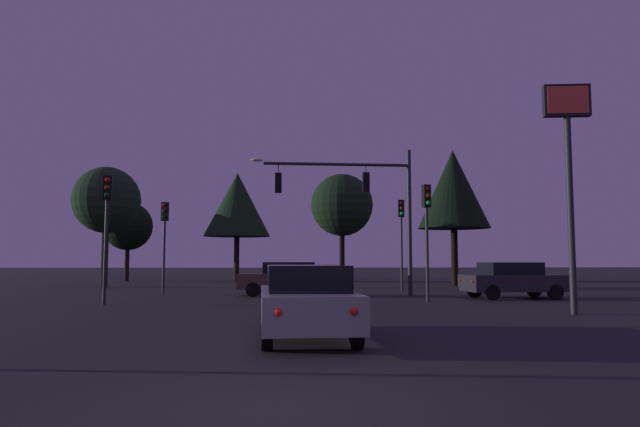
{
  "coord_description": "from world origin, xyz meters",
  "views": [
    {
      "loc": [
        -0.03,
        -6.27,
        1.64
      ],
      "look_at": [
        1.85,
        21.41,
        3.92
      ],
      "focal_mm": 31.41,
      "sensor_mm": 36.0,
      "label": 1
    }
  ],
  "objects_px": {
    "car_crossing_right": "(513,280)",
    "tree_behind_sign": "(453,189)",
    "traffic_light_median": "(164,229)",
    "traffic_light_far_side": "(107,213)",
    "traffic_signal_mast_arm": "(363,196)",
    "tree_right_cluster": "(106,200)",
    "traffic_light_corner_right": "(427,219)",
    "traffic_light_corner_left": "(401,227)",
    "tree_left_far": "(128,226)",
    "car_nearside_lane": "(306,300)",
    "store_sign_illuminated": "(568,145)",
    "tree_center_horizon": "(237,205)",
    "car_crossing_left": "(287,278)",
    "tree_lot_edge": "(342,205)"
  },
  "relations": [
    {
      "from": "car_crossing_right",
      "to": "tree_behind_sign",
      "type": "xyz_separation_m",
      "value": [
        1.2,
        11.7,
        5.3
      ]
    },
    {
      "from": "traffic_light_median",
      "to": "traffic_light_far_side",
      "type": "distance_m",
      "value": 6.23
    },
    {
      "from": "traffic_signal_mast_arm",
      "to": "tree_behind_sign",
      "type": "xyz_separation_m",
      "value": [
        7.2,
        9.44,
        1.53
      ]
    },
    {
      "from": "tree_right_cluster",
      "to": "traffic_light_corner_right",
      "type": "bearing_deg",
      "value": -37.87
    },
    {
      "from": "traffic_light_corner_left",
      "to": "tree_left_far",
      "type": "relative_size",
      "value": 0.79
    },
    {
      "from": "car_nearside_lane",
      "to": "store_sign_illuminated",
      "type": "xyz_separation_m",
      "value": [
        8.25,
        4.61,
        4.35
      ]
    },
    {
      "from": "traffic_light_median",
      "to": "tree_center_horizon",
      "type": "bearing_deg",
      "value": 82.71
    },
    {
      "from": "traffic_light_corner_right",
      "to": "store_sign_illuminated",
      "type": "height_order",
      "value": "store_sign_illuminated"
    },
    {
      "from": "traffic_light_far_side",
      "to": "store_sign_illuminated",
      "type": "distance_m",
      "value": 15.95
    },
    {
      "from": "tree_behind_sign",
      "to": "tree_center_horizon",
      "type": "relative_size",
      "value": 1.03
    },
    {
      "from": "car_crossing_right",
      "to": "tree_center_horizon",
      "type": "height_order",
      "value": "tree_center_horizon"
    },
    {
      "from": "traffic_signal_mast_arm",
      "to": "traffic_light_corner_right",
      "type": "xyz_separation_m",
      "value": [
        1.99,
        -3.77,
        -1.33
      ]
    },
    {
      "from": "traffic_signal_mast_arm",
      "to": "traffic_light_corner_right",
      "type": "bearing_deg",
      "value": -62.19
    },
    {
      "from": "traffic_light_corner_right",
      "to": "tree_behind_sign",
      "type": "relative_size",
      "value": 0.53
    },
    {
      "from": "traffic_light_corner_right",
      "to": "car_nearside_lane",
      "type": "distance_m",
      "value": 11.28
    },
    {
      "from": "traffic_light_corner_right",
      "to": "tree_behind_sign",
      "type": "height_order",
      "value": "tree_behind_sign"
    },
    {
      "from": "car_crossing_left",
      "to": "tree_right_cluster",
      "type": "relative_size",
      "value": 0.61
    },
    {
      "from": "traffic_light_corner_left",
      "to": "car_nearside_lane",
      "type": "height_order",
      "value": "traffic_light_corner_left"
    },
    {
      "from": "traffic_light_median",
      "to": "tree_lot_edge",
      "type": "relative_size",
      "value": 0.5
    },
    {
      "from": "tree_right_cluster",
      "to": "tree_behind_sign",
      "type": "bearing_deg",
      "value": 1.72
    },
    {
      "from": "traffic_signal_mast_arm",
      "to": "tree_center_horizon",
      "type": "bearing_deg",
      "value": 111.29
    },
    {
      "from": "traffic_light_corner_right",
      "to": "traffic_light_median",
      "type": "distance_m",
      "value": 12.59
    },
    {
      "from": "traffic_light_far_side",
      "to": "store_sign_illuminated",
      "type": "relative_size",
      "value": 0.67
    },
    {
      "from": "car_crossing_right",
      "to": "tree_center_horizon",
      "type": "bearing_deg",
      "value": 122.52
    },
    {
      "from": "car_crossing_left",
      "to": "traffic_light_corner_left",
      "type": "bearing_deg",
      "value": 30.79
    },
    {
      "from": "car_nearside_lane",
      "to": "tree_behind_sign",
      "type": "relative_size",
      "value": 0.54
    },
    {
      "from": "store_sign_illuminated",
      "to": "tree_left_far",
      "type": "distance_m",
      "value": 34.18
    },
    {
      "from": "traffic_light_corner_left",
      "to": "traffic_signal_mast_arm",
      "type": "bearing_deg",
      "value": -124.21
    },
    {
      "from": "traffic_light_far_side",
      "to": "tree_lot_edge",
      "type": "height_order",
      "value": "tree_lot_edge"
    },
    {
      "from": "tree_lot_edge",
      "to": "tree_right_cluster",
      "type": "bearing_deg",
      "value": -141.0
    },
    {
      "from": "car_nearside_lane",
      "to": "traffic_light_corner_left",
      "type": "bearing_deg",
      "value": 71.57
    },
    {
      "from": "traffic_light_far_side",
      "to": "tree_center_horizon",
      "type": "relative_size",
      "value": 0.56
    },
    {
      "from": "car_nearside_lane",
      "to": "tree_center_horizon",
      "type": "bearing_deg",
      "value": 97.15
    },
    {
      "from": "traffic_light_far_side",
      "to": "car_nearside_lane",
      "type": "distance_m",
      "value": 11.78
    },
    {
      "from": "traffic_light_median",
      "to": "car_crossing_left",
      "type": "relative_size",
      "value": 1.0
    },
    {
      "from": "traffic_light_corner_right",
      "to": "tree_right_cluster",
      "type": "height_order",
      "value": "tree_right_cluster"
    },
    {
      "from": "traffic_light_median",
      "to": "tree_lot_edge",
      "type": "distance_m",
      "value": 22.44
    },
    {
      "from": "traffic_light_median",
      "to": "store_sign_illuminated",
      "type": "relative_size",
      "value": 0.62
    },
    {
      "from": "traffic_light_far_side",
      "to": "traffic_light_median",
      "type": "bearing_deg",
      "value": 82.44
    },
    {
      "from": "traffic_light_corner_right",
      "to": "car_crossing_right",
      "type": "relative_size",
      "value": 1.05
    },
    {
      "from": "car_crossing_left",
      "to": "store_sign_illuminated",
      "type": "relative_size",
      "value": 0.63
    },
    {
      "from": "traffic_light_corner_left",
      "to": "store_sign_illuminated",
      "type": "distance_m",
      "value": 13.09
    },
    {
      "from": "traffic_signal_mast_arm",
      "to": "traffic_light_far_side",
      "type": "bearing_deg",
      "value": -156.82
    },
    {
      "from": "traffic_light_far_side",
      "to": "car_crossing_right",
      "type": "bearing_deg",
      "value": 7.31
    },
    {
      "from": "traffic_light_corner_right",
      "to": "tree_right_cluster",
      "type": "relative_size",
      "value": 0.64
    },
    {
      "from": "traffic_light_corner_right",
      "to": "tree_lot_edge",
      "type": "height_order",
      "value": "tree_lot_edge"
    },
    {
      "from": "traffic_light_median",
      "to": "store_sign_illuminated",
      "type": "bearing_deg",
      "value": -36.78
    },
    {
      "from": "traffic_light_corner_right",
      "to": "car_nearside_lane",
      "type": "xyz_separation_m",
      "value": [
        -5.15,
        -9.74,
        -2.43
      ]
    },
    {
      "from": "traffic_signal_mast_arm",
      "to": "car_crossing_left",
      "type": "xyz_separation_m",
      "value": [
        -3.45,
        0.23,
        -3.76
      ]
    },
    {
      "from": "traffic_light_corner_right",
      "to": "car_crossing_right",
      "type": "distance_m",
      "value": 4.93
    }
  ]
}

